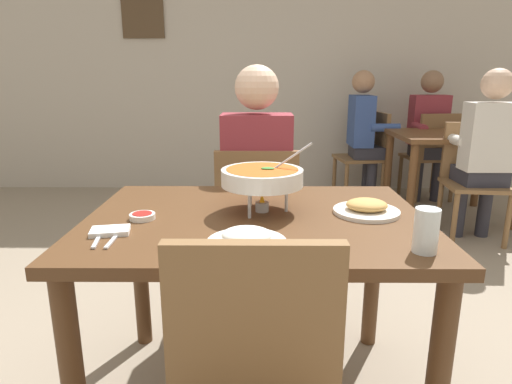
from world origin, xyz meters
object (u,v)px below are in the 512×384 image
sauce_dish (142,216)px  patron_bg_right (429,128)px  diner_main (257,175)px  chair_bg_left (368,151)px  dining_table_main (256,246)px  patron_bg_middle (486,146)px  chair_bg_right (433,152)px  drink_glass (426,233)px  rice_plate (247,239)px  chair_bg_middle (472,173)px  appetizer_plate (366,208)px  dining_table_far (451,149)px  chair_diner_main (257,219)px  curry_bowl (262,178)px  patron_bg_left (364,128)px

sauce_dish → patron_bg_right: patron_bg_right is taller
diner_main → chair_bg_left: diner_main is taller
dining_table_main → patron_bg_middle: size_ratio=0.92×
sauce_dish → dining_table_main: bearing=5.1°
chair_bg_right → sauce_dish: bearing=-126.6°
drink_glass → rice_plate: bearing=174.9°
sauce_dish → chair_bg_right: bearing=53.4°
chair_bg_middle → diner_main: bearing=-146.6°
chair_bg_middle → patron_bg_right: (0.04, 1.07, 0.24)m
chair_bg_right → appetizer_plate: bearing=-115.6°
dining_table_far → patron_bg_right: (0.02, 0.60, 0.12)m
rice_plate → drink_glass: (0.51, -0.05, 0.04)m
dining_table_far → patron_bg_middle: size_ratio=0.76×
sauce_dish → chair_bg_right: 3.66m
diner_main → chair_bg_left: bearing=62.6°
dining_table_far → patron_bg_right: size_ratio=0.76×
dining_table_far → chair_bg_right: (0.06, 0.54, -0.12)m
dining_table_far → patron_bg_right: patron_bg_right is taller
chair_diner_main → sauce_dish: 0.90m
sauce_dish → chair_bg_middle: chair_bg_middle is taller
chair_diner_main → curry_bowl: (0.02, -0.67, 0.39)m
sauce_dish → drink_glass: size_ratio=0.69×
curry_bowl → sauce_dish: size_ratio=3.69×
sauce_dish → chair_bg_left: size_ratio=0.10×
chair_diner_main → rice_plate: chair_diner_main is taller
drink_glass → chair_bg_right: chair_bg_right is taller
chair_diner_main → dining_table_main: bearing=-90.0°
dining_table_main → patron_bg_middle: patron_bg_middle is taller
drink_glass → sauce_dish: bearing=161.8°
dining_table_main → chair_diner_main: chair_diner_main is taller
appetizer_plate → chair_bg_right: bearing=64.4°
appetizer_plate → patron_bg_left: patron_bg_left is taller
dining_table_main → dining_table_far: same height
chair_bg_left → chair_bg_right: same height
curry_bowl → chair_bg_left: size_ratio=0.37×
rice_plate → patron_bg_left: (1.10, 3.19, -0.04)m
appetizer_plate → curry_bowl: bearing=176.5°
chair_diner_main → dining_table_far: chair_diner_main is taller
drink_glass → patron_bg_middle: (1.23, 2.09, -0.08)m
rice_plate → dining_table_main: bearing=84.9°
patron_bg_left → dining_table_main: bearing=-110.2°
rice_plate → drink_glass: size_ratio=1.85×
chair_diner_main → chair_bg_right: 2.80m
dining_table_main → sauce_dish: (-0.40, -0.04, 0.13)m
dining_table_main → appetizer_plate: size_ratio=5.04×
sauce_dish → chair_bg_middle: size_ratio=0.10×
chair_bg_middle → patron_bg_left: 1.23m
chair_bg_middle → chair_bg_left: bearing=117.8°
chair_diner_main → patron_bg_right: patron_bg_right is taller
appetizer_plate → sauce_dish: bearing=-175.0°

